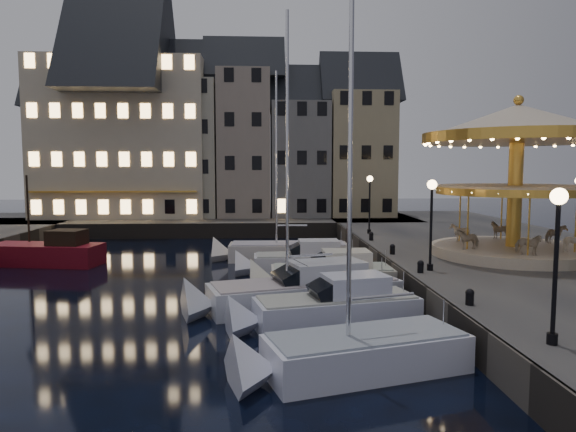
{
  "coord_description": "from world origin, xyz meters",
  "views": [
    {
      "loc": [
        -0.5,
        -21.92,
        5.96
      ],
      "look_at": [
        1.0,
        8.0,
        3.2
      ],
      "focal_mm": 32.0,
      "sensor_mm": 36.0,
      "label": 1
    }
  ],
  "objects": [
    {
      "name": "motorboat_c",
      "position": [
        0.96,
        -0.35,
        0.68
      ],
      "size": [
        9.32,
        4.82,
        12.44
      ],
      "color": "silver",
      "rests_on": "ground"
    },
    {
      "name": "quaywall_n",
      "position": [
        -6.0,
        22.0,
        0.65
      ],
      "size": [
        48.0,
        0.15,
        1.3
      ],
      "primitive_type": "cube",
      "color": "#47423A",
      "rests_on": "ground"
    },
    {
      "name": "townhouse_nf",
      "position": [
        9.25,
        30.0,
        8.28
      ],
      "size": [
        6.82,
        8.0,
        13.8
      ],
      "color": "tan",
      "rests_on": "quay_north"
    },
    {
      "name": "townhouse_ne",
      "position": [
        3.2,
        30.0,
        7.78
      ],
      "size": [
        6.16,
        8.0,
        12.8
      ],
      "color": "slate",
      "rests_on": "quay_north"
    },
    {
      "name": "townhouse_na",
      "position": [
        -19.5,
        30.0,
        7.78
      ],
      "size": [
        5.5,
        8.0,
        12.8
      ],
      "color": "#9C8B6A",
      "rests_on": "quay_north"
    },
    {
      "name": "townhouse_nc",
      "position": [
        -8.0,
        30.0,
        8.78
      ],
      "size": [
        6.82,
        8.0,
        14.8
      ],
      "color": "#AAA590",
      "rests_on": "quay_north"
    },
    {
      "name": "motorboat_b",
      "position": [
        1.89,
        -3.13,
        0.64
      ],
      "size": [
        7.29,
        3.45,
        2.15
      ],
      "color": "silver",
      "rests_on": "ground"
    },
    {
      "name": "townhouse_nd",
      "position": [
        -2.25,
        30.0,
        9.28
      ],
      "size": [
        5.5,
        8.0,
        15.8
      ],
      "color": "gray",
      "rests_on": "quay_north"
    },
    {
      "name": "hotel_corner",
      "position": [
        -14.0,
        30.0,
        9.78
      ],
      "size": [
        17.6,
        9.0,
        16.8
      ],
      "color": "beige",
      "rests_on": "quay_north"
    },
    {
      "name": "streetlamp_a",
      "position": [
        7.2,
        -9.0,
        4.02
      ],
      "size": [
        0.44,
        0.44,
        4.17
      ],
      "color": "black",
      "rests_on": "quay_east"
    },
    {
      "name": "carousel",
      "position": [
        12.93,
        4.66,
        6.9
      ],
      "size": [
        9.72,
        9.72,
        8.5
      ],
      "color": "#C1AD93",
      "rests_on": "quay_east"
    },
    {
      "name": "ground",
      "position": [
        0.0,
        0.0,
        0.0
      ],
      "size": [
        160.0,
        160.0,
        0.0
      ],
      "primitive_type": "plane",
      "color": "black",
      "rests_on": "ground"
    },
    {
      "name": "streetlamp_b",
      "position": [
        7.2,
        1.0,
        4.02
      ],
      "size": [
        0.44,
        0.44,
        4.17
      ],
      "color": "black",
      "rests_on": "quay_east"
    },
    {
      "name": "bollard_d",
      "position": [
        6.6,
        11.0,
        1.6
      ],
      "size": [
        0.3,
        0.3,
        0.57
      ],
      "color": "black",
      "rests_on": "quay_east"
    },
    {
      "name": "motorboat_f",
      "position": [
        0.59,
        11.14,
        0.53
      ],
      "size": [
        8.74,
        2.47,
        11.62
      ],
      "color": "silver",
      "rests_on": "ground"
    },
    {
      "name": "bollard_a",
      "position": [
        6.6,
        -5.0,
        1.6
      ],
      "size": [
        0.3,
        0.3,
        0.57
      ],
      "color": "black",
      "rests_on": "quay_east"
    },
    {
      "name": "bollard_b",
      "position": [
        6.6,
        0.5,
        1.6
      ],
      "size": [
        0.3,
        0.3,
        0.57
      ],
      "color": "black",
      "rests_on": "quay_east"
    },
    {
      "name": "motorboat_d",
      "position": [
        2.5,
        2.89,
        0.64
      ],
      "size": [
        7.01,
        2.33,
        2.15
      ],
      "color": "beige",
      "rests_on": "ground"
    },
    {
      "name": "red_fishing_boat",
      "position": [
        -13.88,
        10.3,
        0.69
      ],
      "size": [
        7.22,
        3.53,
        5.77
      ],
      "color": "maroon",
      "rests_on": "ground"
    },
    {
      "name": "quaywall_e",
      "position": [
        6.0,
        6.0,
        0.65
      ],
      "size": [
        0.15,
        44.0,
        1.3
      ],
      "primitive_type": "cube",
      "color": "#47423A",
      "rests_on": "ground"
    },
    {
      "name": "townhouse_nb",
      "position": [
        -14.05,
        30.0,
        8.28
      ],
      "size": [
        6.16,
        8.0,
        13.8
      ],
      "color": "slate",
      "rests_on": "quay_north"
    },
    {
      "name": "streetlamp_c",
      "position": [
        7.2,
        14.5,
        4.02
      ],
      "size": [
        0.44,
        0.44,
        4.17
      ],
      "color": "black",
      "rests_on": "quay_east"
    },
    {
      "name": "quay_east",
      "position": [
        14.0,
        6.0,
        0.65
      ],
      "size": [
        16.0,
        56.0,
        1.3
      ],
      "primitive_type": "cube",
      "color": "#474442",
      "rests_on": "ground"
    },
    {
      "name": "bollard_c",
      "position": [
        6.6,
        5.5,
        1.6
      ],
      "size": [
        0.3,
        0.3,
        0.57
      ],
      "color": "black",
      "rests_on": "quay_east"
    },
    {
      "name": "motorboat_a",
      "position": [
        1.98,
        -7.6,
        0.54
      ],
      "size": [
        7.03,
        3.98,
        11.64
      ],
      "color": "silver",
      "rests_on": "ground"
    },
    {
      "name": "motorboat_e",
      "position": [
        1.55,
        6.66,
        0.64
      ],
      "size": [
        6.95,
        2.07,
        2.15
      ],
      "color": "silver",
      "rests_on": "ground"
    },
    {
      "name": "quay_north",
      "position": [
        -8.0,
        28.0,
        0.65
      ],
      "size": [
        44.0,
        12.0,
        1.3
      ],
      "primitive_type": "cube",
      "color": "#474442",
      "rests_on": "ground"
    }
  ]
}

